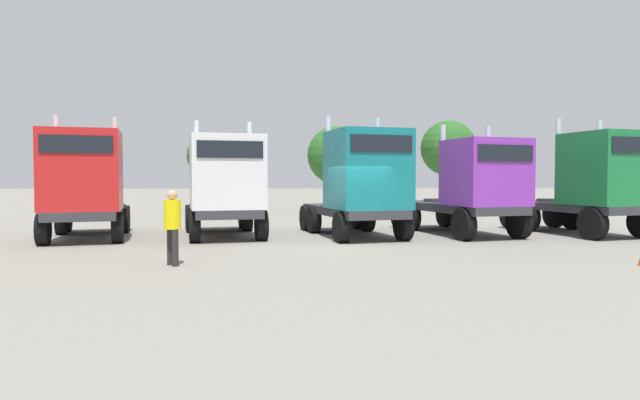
# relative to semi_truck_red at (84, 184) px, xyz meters

# --- Properties ---
(ground) EXTENTS (200.00, 200.00, 0.00)m
(ground) POSITION_rel_semi_truck_red_xyz_m (8.92, -1.29, -1.92)
(ground) COLOR gray
(semi_truck_red) EXTENTS (3.80, 6.21, 4.28)m
(semi_truck_red) POSITION_rel_semi_truck_red_xyz_m (0.00, 0.00, 0.00)
(semi_truck_red) COLOR #333338
(semi_truck_red) RESTS_ON ground
(semi_truck_white) EXTENTS (3.71, 6.32, 4.16)m
(semi_truck_white) POSITION_rel_semi_truck_red_xyz_m (4.65, 0.50, -0.09)
(semi_truck_white) COLOR #333338
(semi_truck_white) RESTS_ON ground
(semi_truck_teal) EXTENTS (3.75, 6.14, 4.34)m
(semi_truck_teal) POSITION_rel_semi_truck_red_xyz_m (9.44, 0.21, 0.05)
(semi_truck_teal) COLOR #333338
(semi_truck_teal) RESTS_ON ground
(semi_truck_purple) EXTENTS (3.98, 6.68, 4.07)m
(semi_truck_purple) POSITION_rel_semi_truck_red_xyz_m (13.55, 0.76, -0.12)
(semi_truck_purple) COLOR #333338
(semi_truck_purple) RESTS_ON ground
(semi_truck_green) EXTENTS (3.85, 6.15, 4.34)m
(semi_truck_green) POSITION_rel_semi_truck_red_xyz_m (18.04, 0.62, 0.06)
(semi_truck_green) COLOR #333338
(semi_truck_green) RESTS_ON ground
(visitor_in_hivis) EXTENTS (0.56, 0.56, 1.83)m
(visitor_in_hivis) POSITION_rel_semi_truck_red_xyz_m (4.11, -5.53, -0.85)
(visitor_in_hivis) COLOR #272727
(visitor_in_hivis) RESTS_ON ground
(oak_far_left) EXTENTS (2.97, 2.97, 5.10)m
(oak_far_left) POSITION_rel_semi_truck_red_xyz_m (1.62, 17.43, 1.66)
(oak_far_left) COLOR #4C3823
(oak_far_left) RESTS_ON ground
(oak_far_centre) EXTENTS (3.98, 3.98, 5.69)m
(oak_far_centre) POSITION_rel_semi_truck_red_xyz_m (10.02, 18.69, 1.77)
(oak_far_centre) COLOR #4C3823
(oak_far_centre) RESTS_ON ground
(oak_far_right) EXTENTS (3.63, 3.63, 5.94)m
(oak_far_right) POSITION_rel_semi_truck_red_xyz_m (17.32, 17.09, 2.18)
(oak_far_right) COLOR #4C3823
(oak_far_right) RESTS_ON ground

